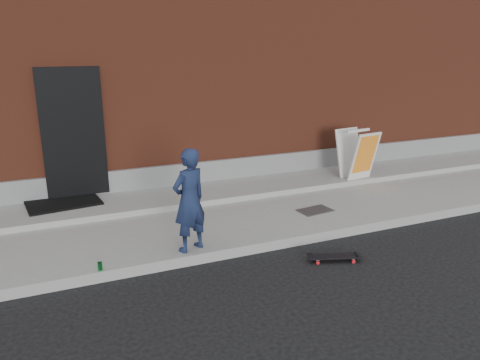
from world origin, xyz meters
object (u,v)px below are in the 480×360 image
skateboard (334,257)px  pizza_sign (357,154)px  child (189,200)px  soda_can (100,266)px

skateboard → pizza_sign: (2.27, 2.62, 0.68)m
child → pizza_sign: (4.08, 1.79, -0.12)m
skateboard → pizza_sign: 3.53m
skateboard → pizza_sign: pizza_sign is taller
skateboard → soda_can: bearing=167.4°
child → skateboard: bearing=133.0°
child → soda_can: 1.41m
child → soda_can: child is taller
child → soda_can: size_ratio=12.97×
soda_can → skateboard: bearing=-12.6°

